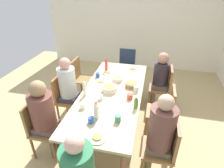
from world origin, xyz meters
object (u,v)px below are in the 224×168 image
at_px(person_1, 44,113).
at_px(chair_6, 164,85).
at_px(cup_6, 136,89).
at_px(chair_5, 164,109).
at_px(chair_4, 81,76).
at_px(plate_2, 97,137).
at_px(bottle_1, 136,103).
at_px(person_6, 160,76).
at_px(cup_0, 101,97).
at_px(chair_7, 165,147).
at_px(cup_1, 130,96).
at_px(plate_3, 133,69).
at_px(chair_1, 41,126).
at_px(cup_3, 118,119).
at_px(bottle_3, 106,65).
at_px(bowl_2, 131,84).
at_px(chair_0, 65,96).
at_px(chair_3, 126,66).
at_px(plate_1, 101,82).
at_px(cup_2, 91,120).
at_px(cup_5, 83,106).
at_px(bowl_1, 117,79).
at_px(cup_4, 98,75).
at_px(person_7, 160,131).
at_px(person_0, 68,86).
at_px(bottle_2, 85,89).
at_px(dining_table, 112,95).
at_px(plate_0, 108,72).
at_px(bowl_0, 109,88).

height_order(person_1, chair_6, person_1).
bearing_deg(cup_6, chair_5, 78.31).
height_order(chair_4, plate_2, chair_4).
bearing_deg(bottle_1, person_6, 163.08).
distance_m(cup_0, cup_6, 0.62).
distance_m(chair_7, cup_1, 0.90).
distance_m(person_1, chair_7, 1.67).
distance_m(plate_3, cup_6, 0.84).
bearing_deg(cup_0, cup_6, 124.95).
bearing_deg(chair_4, chair_1, 0.00).
distance_m(cup_3, bottle_3, 1.55).
xyz_separation_m(chair_1, bowl_2, (-1.03, 1.16, 0.26)).
height_order(chair_0, chair_3, same).
height_order(chair_6, plate_1, chair_6).
height_order(chair_0, bowl_2, chair_0).
bearing_deg(plate_3, person_1, -30.14).
relative_size(cup_2, cup_3, 1.01).
bearing_deg(cup_6, cup_0, -55.05).
distance_m(chair_0, cup_5, 0.81).
xyz_separation_m(bowl_1, cup_2, (1.17, -0.11, -0.01)).
relative_size(chair_3, plate_3, 3.69).
relative_size(person_6, cup_4, 10.54).
distance_m(chair_5, plate_3, 1.16).
xyz_separation_m(chair_3, bowl_1, (1.19, 0.01, 0.26)).
bearing_deg(person_6, person_7, 0.08).
relative_size(chair_0, cup_1, 7.28).
distance_m(person_0, cup_4, 0.60).
bearing_deg(cup_3, bowl_1, -168.11).
relative_size(person_0, bowl_1, 6.93).
xyz_separation_m(cup_0, cup_2, (0.54, 0.02, 0.00)).
bearing_deg(plate_1, chair_1, -29.56).
bearing_deg(cup_4, cup_3, 28.43).
relative_size(plate_3, cup_5, 2.12).
distance_m(chair_4, bottle_2, 1.14).
bearing_deg(cup_5, dining_table, 149.27).
distance_m(chair_6, plate_3, 0.70).
bearing_deg(person_1, chair_1, -90.00).
height_order(chair_7, cup_0, chair_7).
bearing_deg(person_7, plate_1, -135.05).
distance_m(plate_0, bowl_1, 0.37).
relative_size(bowl_1, cup_4, 1.61).
bearing_deg(bowl_0, chair_6, 130.12).
distance_m(person_1, plate_2, 0.88).
distance_m(person_0, plate_0, 0.87).
height_order(chair_1, chair_5, same).
relative_size(person_6, cup_6, 9.93).
height_order(chair_3, cup_0, chair_3).
bearing_deg(chair_6, cup_1, -30.90).
bearing_deg(plate_0, person_6, 97.03).
bearing_deg(cup_4, chair_1, -21.51).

